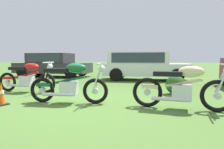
{
  "coord_description": "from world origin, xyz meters",
  "views": [
    {
      "loc": [
        3.09,
        -4.08,
        1.09
      ],
      "look_at": [
        -0.33,
        2.45,
        0.51
      ],
      "focal_mm": 31.5,
      "sensor_mm": 36.0,
      "label": 1
    }
  ],
  "objects_px": {
    "car_white": "(142,64)",
    "motorcycle_red": "(27,77)",
    "car_charcoal": "(52,64)",
    "traffic_cone": "(1,94)",
    "motorcycle_cream": "(182,87)",
    "shrub_low": "(175,85)",
    "motorcycle_green": "(69,83)"
  },
  "relations": [
    {
      "from": "shrub_low",
      "to": "motorcycle_green",
      "type": "bearing_deg",
      "value": -130.41
    },
    {
      "from": "motorcycle_red",
      "to": "car_white",
      "type": "relative_size",
      "value": 0.44
    },
    {
      "from": "motorcycle_red",
      "to": "motorcycle_cream",
      "type": "relative_size",
      "value": 0.97
    },
    {
      "from": "motorcycle_cream",
      "to": "traffic_cone",
      "type": "xyz_separation_m",
      "value": [
        -3.84,
        -1.55,
        -0.23
      ]
    },
    {
      "from": "motorcycle_green",
      "to": "car_charcoal",
      "type": "relative_size",
      "value": 0.39
    },
    {
      "from": "motorcycle_green",
      "to": "traffic_cone",
      "type": "xyz_separation_m",
      "value": [
        -1.29,
        -0.91,
        -0.24
      ]
    },
    {
      "from": "motorcycle_red",
      "to": "traffic_cone",
      "type": "bearing_deg",
      "value": -72.1
    },
    {
      "from": "motorcycle_cream",
      "to": "car_charcoal",
      "type": "xyz_separation_m",
      "value": [
        -8.22,
        4.54,
        0.32
      ]
    },
    {
      "from": "car_charcoal",
      "to": "traffic_cone",
      "type": "height_order",
      "value": "car_charcoal"
    },
    {
      "from": "motorcycle_red",
      "to": "car_charcoal",
      "type": "relative_size",
      "value": 0.42
    },
    {
      "from": "traffic_cone",
      "to": "shrub_low",
      "type": "xyz_separation_m",
      "value": [
        3.39,
        3.38,
        0.04
      ]
    },
    {
      "from": "car_white",
      "to": "motorcycle_red",
      "type": "bearing_deg",
      "value": -128.48
    },
    {
      "from": "car_charcoal",
      "to": "car_white",
      "type": "relative_size",
      "value": 1.05
    },
    {
      "from": "car_white",
      "to": "motorcycle_cream",
      "type": "bearing_deg",
      "value": -79.6
    },
    {
      "from": "car_white",
      "to": "traffic_cone",
      "type": "relative_size",
      "value": 8.19
    },
    {
      "from": "car_charcoal",
      "to": "car_white",
      "type": "xyz_separation_m",
      "value": [
        5.51,
        0.75,
        0.03
      ]
    },
    {
      "from": "motorcycle_green",
      "to": "shrub_low",
      "type": "xyz_separation_m",
      "value": [
        2.1,
        2.47,
        -0.2
      ]
    },
    {
      "from": "motorcycle_green",
      "to": "motorcycle_cream",
      "type": "distance_m",
      "value": 2.63
    },
    {
      "from": "motorcycle_red",
      "to": "car_charcoal",
      "type": "distance_m",
      "value": 5.7
    },
    {
      "from": "motorcycle_red",
      "to": "car_charcoal",
      "type": "xyz_separation_m",
      "value": [
        -3.39,
        4.57,
        0.31
      ]
    },
    {
      "from": "motorcycle_green",
      "to": "motorcycle_cream",
      "type": "relative_size",
      "value": 0.9
    },
    {
      "from": "car_charcoal",
      "to": "shrub_low",
      "type": "height_order",
      "value": "car_charcoal"
    },
    {
      "from": "motorcycle_cream",
      "to": "traffic_cone",
      "type": "distance_m",
      "value": 4.15
    },
    {
      "from": "motorcycle_green",
      "to": "car_white",
      "type": "bearing_deg",
      "value": 70.85
    },
    {
      "from": "traffic_cone",
      "to": "shrub_low",
      "type": "bearing_deg",
      "value": 44.86
    },
    {
      "from": "motorcycle_cream",
      "to": "car_charcoal",
      "type": "distance_m",
      "value": 9.39
    },
    {
      "from": "motorcycle_green",
      "to": "car_charcoal",
      "type": "distance_m",
      "value": 7.68
    },
    {
      "from": "car_white",
      "to": "traffic_cone",
      "type": "xyz_separation_m",
      "value": [
        -1.13,
        -6.84,
        -0.58
      ]
    },
    {
      "from": "motorcycle_red",
      "to": "car_charcoal",
      "type": "height_order",
      "value": "car_charcoal"
    },
    {
      "from": "car_charcoal",
      "to": "traffic_cone",
      "type": "bearing_deg",
      "value": -68.29
    },
    {
      "from": "motorcycle_green",
      "to": "car_white",
      "type": "relative_size",
      "value": 0.41
    },
    {
      "from": "motorcycle_red",
      "to": "car_charcoal",
      "type": "bearing_deg",
      "value": 111.4
    }
  ]
}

